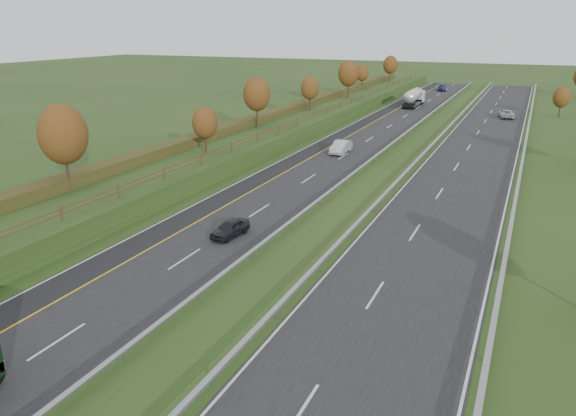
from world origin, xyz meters
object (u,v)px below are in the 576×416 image
object	(u,v)px
car_small_far	(442,88)
car_dark_near	(230,228)
car_silver_mid	(341,147)
road_tanker	(414,97)
car_oncoming	(507,114)

from	to	relation	value
car_small_far	car_dark_near	bearing A→B (deg)	-96.92
car_silver_mid	car_small_far	bearing A→B (deg)	89.05
car_dark_near	car_small_far	size ratio (longest dim) A/B	0.79
road_tanker	car_small_far	size ratio (longest dim) A/B	2.31
car_silver_mid	car_oncoming	size ratio (longest dim) A/B	0.94
car_oncoming	car_dark_near	bearing A→B (deg)	69.36
car_dark_near	car_oncoming	size ratio (longest dim) A/B	0.73
car_oncoming	car_small_far	bearing A→B (deg)	-73.79
car_silver_mid	car_small_far	xyz separation A→B (m)	(0.22, 79.29, -0.11)
car_oncoming	road_tanker	bearing A→B (deg)	-33.26
road_tanker	car_small_far	bearing A→B (deg)	88.62
road_tanker	car_dark_near	bearing A→B (deg)	-88.47
car_silver_mid	car_oncoming	xyz separation A→B (m)	(17.95, 39.56, -0.09)
car_dark_near	road_tanker	bearing A→B (deg)	98.56
car_silver_mid	car_oncoming	world-z (taller)	car_silver_mid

